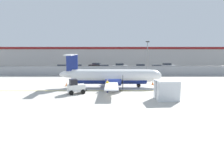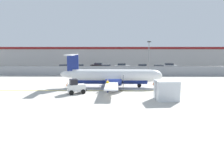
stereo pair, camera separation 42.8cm
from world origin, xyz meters
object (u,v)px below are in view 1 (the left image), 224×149
(parked_car_6, at_px, (158,68))
(parked_car_3, at_px, (106,68))
(commuter_airplane, at_px, (114,77))
(traffic_cone_far_left, at_px, (157,89))
(parked_car_4, at_px, (121,66))
(parked_car_7, at_px, (168,66))
(parked_car_0, at_px, (63,67))
(parked_car_1, at_px, (79,67))
(cargo_container, at_px, (167,90))
(traffic_cone_near_left, at_px, (153,83))
(parked_car_2, at_px, (97,65))
(baggage_tug, at_px, (76,87))
(traffic_cone_near_right, at_px, (67,84))
(ground_crew_worker, at_px, (108,85))
(parked_car_5, at_px, (141,67))
(apron_light_pole, at_px, (148,56))
(traffic_cone_far_right, at_px, (165,91))

(parked_car_6, bearing_deg, parked_car_3, 177.60)
(commuter_airplane, relative_size, traffic_cone_far_left, 25.02)
(parked_car_4, bearing_deg, parked_car_7, 1.53)
(parked_car_7, bearing_deg, parked_car_0, -169.51)
(parked_car_1, distance_m, parked_car_4, 12.02)
(cargo_container, bearing_deg, parked_car_0, 117.53)
(traffic_cone_near_left, distance_m, parked_car_2, 29.76)
(baggage_tug, distance_m, parked_car_1, 28.09)
(parked_car_4, bearing_deg, parked_car_2, 160.25)
(baggage_tug, xyz_separation_m, parked_car_1, (-4.43, 27.74, 0.04))
(traffic_cone_near_right, distance_m, traffic_cone_far_left, 13.71)
(cargo_container, distance_m, parked_car_4, 35.06)
(parked_car_1, distance_m, parked_car_3, 7.33)
(parked_car_0, height_order, parked_car_7, same)
(commuter_airplane, height_order, parked_car_4, commuter_airplane)
(baggage_tug, height_order, traffic_cone_near_right, baggage_tug)
(traffic_cone_near_right, bearing_deg, parked_car_3, 76.17)
(parked_car_4, bearing_deg, baggage_tug, -104.18)
(ground_crew_worker, height_order, parked_car_4, same)
(parked_car_4, bearing_deg, traffic_cone_near_left, -82.19)
(cargo_container, bearing_deg, parked_car_3, 100.40)
(parked_car_2, bearing_deg, ground_crew_worker, 104.85)
(traffic_cone_near_left, height_order, parked_car_7, parked_car_7)
(parked_car_2, bearing_deg, parked_car_7, -176.32)
(parked_car_2, height_order, parked_car_3, same)
(parked_car_5, bearing_deg, parked_car_0, -175.19)
(baggage_tug, height_order, traffic_cone_near_left, baggage_tug)
(parked_car_1, bearing_deg, parked_car_2, 47.39)
(traffic_cone_near_left, bearing_deg, cargo_container, -92.45)
(parked_car_2, bearing_deg, traffic_cone_far_left, 116.19)
(parked_car_2, distance_m, parked_car_4, 7.41)
(traffic_cone_far_left, xyz_separation_m, parked_car_5, (1.74, 27.59, 0.58))
(parked_car_4, bearing_deg, parked_car_1, -162.71)
(ground_crew_worker, bearing_deg, traffic_cone_near_right, -60.17)
(parked_car_4, bearing_deg, commuter_airplane, -96.24)
(parked_car_4, distance_m, apron_light_pole, 18.18)
(parked_car_2, xyz_separation_m, parked_car_5, (12.62, -4.90, 0.00))
(traffic_cone_far_left, xyz_separation_m, parked_car_3, (-7.95, 25.02, 0.58))
(cargo_container, relative_size, traffic_cone_near_right, 3.99)
(cargo_container, bearing_deg, traffic_cone_far_left, 86.03)
(parked_car_0, bearing_deg, parked_car_7, -168.73)
(cargo_container, relative_size, parked_car_2, 0.58)
(ground_crew_worker, relative_size, traffic_cone_far_right, 2.66)
(traffic_cone_far_right, bearing_deg, baggage_tug, -178.65)
(commuter_airplane, distance_m, traffic_cone_near_left, 6.84)
(traffic_cone_far_right, xyz_separation_m, parked_car_5, (1.09, 28.79, 0.58))
(parked_car_6, bearing_deg, apron_light_pole, -112.86)
(traffic_cone_near_left, xyz_separation_m, parked_car_1, (-15.65, 21.29, 0.58))
(traffic_cone_near_left, relative_size, parked_car_3, 0.15)
(parked_car_4, bearing_deg, apron_light_pole, -76.43)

